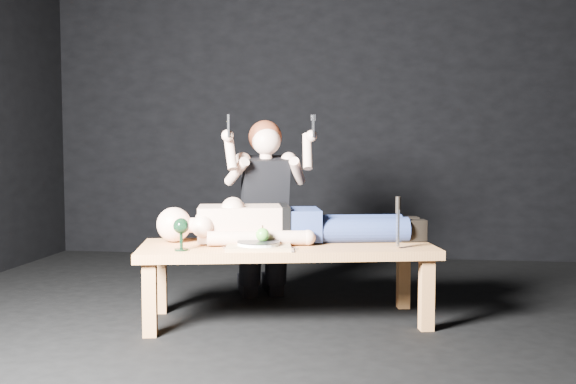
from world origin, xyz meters
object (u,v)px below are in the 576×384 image
at_px(carving_knife, 398,222).
at_px(table, 287,283).
at_px(kneeling_woman, 263,207).
at_px(serving_tray, 259,247).
at_px(goblet, 181,234).
at_px(lying_man, 294,219).

bearing_deg(carving_knife, table, 162.16).
relative_size(kneeling_woman, carving_knife, 4.23).
xyz_separation_m(table, serving_tray, (-0.13, -0.19, 0.24)).
distance_m(table, kneeling_woman, 0.73).
relative_size(table, carving_knife, 5.81).
height_order(serving_tray, goblet, goblet).
xyz_separation_m(lying_man, serving_tray, (-0.15, -0.32, -0.12)).
relative_size(serving_tray, carving_knife, 1.22).
bearing_deg(serving_tray, kneeling_woman, 97.93).
xyz_separation_m(table, lying_man, (0.02, 0.14, 0.36)).
distance_m(kneeling_woman, goblet, 0.93).
xyz_separation_m(lying_man, carving_knife, (0.61, -0.20, 0.01)).
height_order(table, carving_knife, carving_knife).
relative_size(table, goblet, 9.46).
bearing_deg(table, serving_tray, -137.79).
height_order(lying_man, kneeling_woman, kneeling_woman).
distance_m(serving_tray, goblet, 0.43).
xyz_separation_m(kneeling_woman, goblet, (-0.30, -0.88, -0.07)).
bearing_deg(goblet, serving_tray, 15.83).
xyz_separation_m(lying_man, kneeling_woman, (-0.26, 0.44, 0.03)).
height_order(table, kneeling_woman, kneeling_woman).
height_order(kneeling_woman, carving_knife, kneeling_woman).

